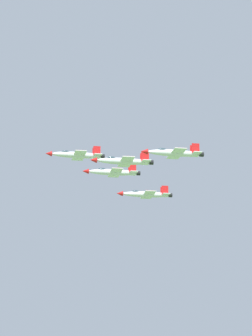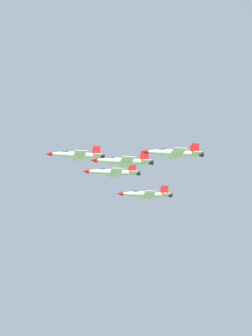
% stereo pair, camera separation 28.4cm
% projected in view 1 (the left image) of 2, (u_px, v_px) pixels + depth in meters
% --- Properties ---
extents(jet_lead, '(10.96, 16.62, 3.66)m').
position_uv_depth(jet_lead, '(76.00, 155.00, 230.60)').
color(jet_lead, white).
extents(jet_left_wingman, '(11.29, 17.02, 3.79)m').
position_uv_depth(jet_left_wingman, '(123.00, 161.00, 221.46)').
color(jet_left_wingman, white).
extents(jet_right_wingman, '(11.22, 16.91, 3.76)m').
position_uv_depth(jet_right_wingman, '(113.00, 172.00, 241.83)').
color(jet_right_wingman, white).
extents(jet_left_outer, '(10.97, 16.62, 3.67)m').
position_uv_depth(jet_left_outer, '(174.00, 153.00, 213.44)').
color(jet_left_outer, white).
extents(jet_right_outer, '(11.29, 16.98, 3.79)m').
position_uv_depth(jet_right_outer, '(146.00, 194.00, 252.50)').
color(jet_right_outer, white).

